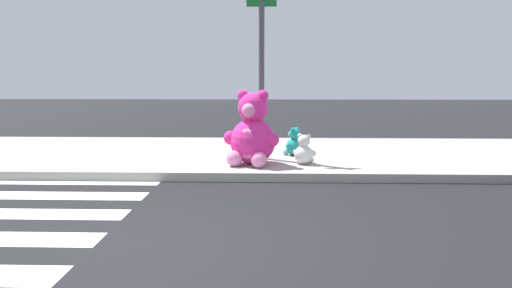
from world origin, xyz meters
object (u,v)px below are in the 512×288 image
sign_pole (261,70)px  plush_teal (294,144)px  plush_red (243,140)px  plush_white (304,152)px  plush_pink_large (252,135)px

sign_pole → plush_teal: (0.65, 0.41, -1.47)m
plush_red → plush_white: size_ratio=1.07×
plush_pink_large → plush_white: 1.00m
plush_white → plush_teal: bearing=98.4°
plush_red → plush_white: plush_red is taller
plush_red → plush_white: 1.83m
plush_teal → plush_white: size_ratio=1.01×
plush_pink_large → plush_red: bearing=99.9°
sign_pole → plush_white: size_ratio=5.72×
plush_white → plush_pink_large: bearing=-176.9°
plush_teal → plush_red: plush_red is taller
plush_pink_large → plush_white: plush_pink_large is taller
plush_teal → plush_white: (0.14, -0.95, -0.00)m
plush_pink_large → plush_white: bearing=3.1°
sign_pole → plush_pink_large: bearing=-104.9°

